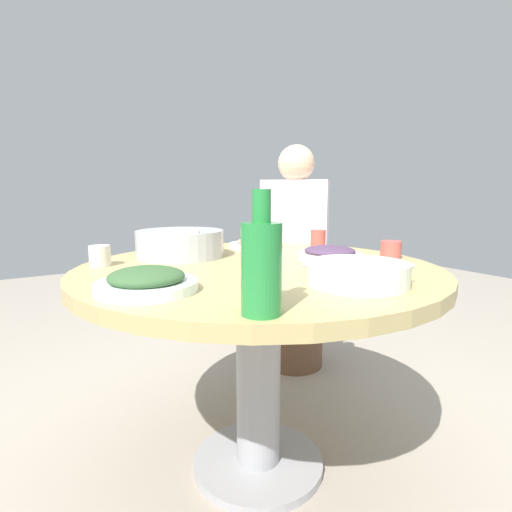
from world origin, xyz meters
TOP-DOWN VIEW (x-y plane):
  - ground at (0.00, 0.00)m, footprint 8.00×8.00m
  - round_dining_table at (0.00, 0.00)m, footprint 1.16×1.16m
  - rice_bowl at (-0.15, 0.30)m, footprint 0.32×0.32m
  - soup_bowl at (0.07, -0.36)m, footprint 0.26×0.26m
  - dish_eggplant at (0.28, -0.03)m, footprint 0.23×0.23m
  - dish_greens at (-0.41, -0.14)m, footprint 0.25×0.25m
  - dish_shrimp at (0.21, 0.36)m, footprint 0.23×0.23m
  - green_bottle at (-0.27, -0.44)m, footprint 0.08×0.08m
  - tea_cup_near at (-0.44, 0.26)m, footprint 0.07×0.07m
  - tea_cup_far at (0.48, -0.14)m, footprint 0.07×0.07m
  - tea_cup_side at (0.47, 0.25)m, footprint 0.07×0.07m
  - stool_for_diner_left at (0.62, 0.61)m, footprint 0.32×0.32m
  - diner_left at (0.62, 0.61)m, footprint 0.47×0.47m

SIDE VIEW (x-z plane):
  - ground at x=0.00m, z-range 0.00..0.00m
  - stool_for_diner_left at x=0.62m, z-range 0.00..0.44m
  - round_dining_table at x=0.00m, z-range 0.22..0.94m
  - dish_shrimp at x=0.21m, z-range 0.72..0.76m
  - dish_eggplant at x=0.28m, z-range 0.72..0.77m
  - dish_greens at x=-0.41m, z-range 0.72..0.78m
  - soup_bowl at x=0.07m, z-range 0.72..0.78m
  - tea_cup_far at x=0.48m, z-range 0.72..0.78m
  - diner_left at x=0.62m, z-range 0.37..1.13m
  - tea_cup_near at x=-0.44m, z-range 0.72..0.79m
  - tea_cup_side at x=0.47m, z-range 0.72..0.79m
  - rice_bowl at x=-0.15m, z-range 0.72..0.83m
  - green_bottle at x=-0.27m, z-range 0.70..0.94m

